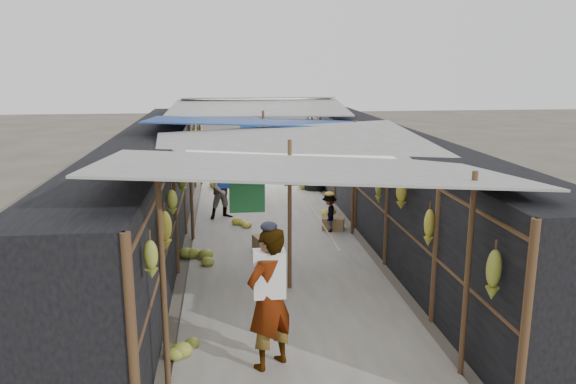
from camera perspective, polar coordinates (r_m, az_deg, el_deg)
name	(u,v)px	position (r m, az deg, el deg)	size (l,w,h in m)	color
ground	(319,384)	(7.24, 3.15, -18.86)	(80.00, 80.00, 0.00)	#6B6356
aisle_slab	(272,230)	(13.17, -1.65, -3.90)	(3.60, 16.00, 0.02)	#9E998E
stall_left	(152,186)	(12.94, -13.68, 0.64)	(1.40, 15.00, 2.30)	black
stall_right	(386,180)	(13.39, 9.91, 1.22)	(1.40, 15.00, 2.30)	black
crate_near	(267,243)	(11.75, -2.11, -5.22)	(0.54, 0.43, 0.32)	#99754E
crate_mid	(333,224)	(13.23, 4.61, -3.23)	(0.50, 0.40, 0.30)	#99754E
crate_back	(227,177)	(18.84, -6.25, 1.54)	(0.43, 0.35, 0.28)	#99754E
black_basin	(314,187)	(17.40, 2.71, 0.53)	(0.65, 0.65, 0.19)	black
vendor_elderly	(269,299)	(7.15, -1.91, -10.80)	(0.68, 0.45, 1.87)	silver
shopper_blue	(224,189)	(14.11, -6.54, 0.32)	(0.74, 0.58, 1.53)	navy
vendor_seated	(329,213)	(12.96, 4.21, -2.18)	(0.58, 0.33, 0.90)	#45403C
market_canopy	(271,126)	(13.03, -1.72, 6.69)	(5.62, 15.20, 2.77)	brown
hanging_bananas	(267,163)	(12.70, -2.19, 2.95)	(3.96, 14.16, 0.85)	olive
floor_bananas	(253,212)	(14.28, -3.59, -2.01)	(3.93, 11.17, 0.33)	#A5992A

